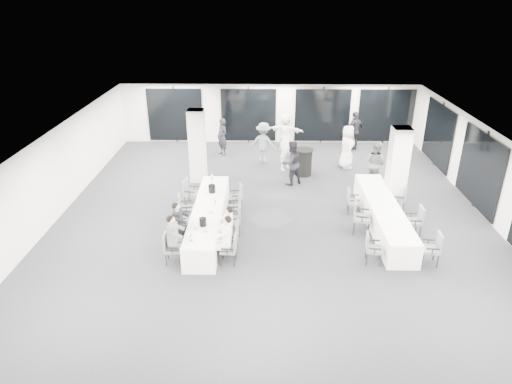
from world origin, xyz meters
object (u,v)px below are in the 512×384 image
at_px(banquet_table_side, 383,215).
at_px(standing_guest_f, 286,129).
at_px(chair_side_left_near, 371,246).
at_px(standing_guest_b, 291,160).
at_px(chair_main_left_fourth, 184,206).
at_px(chair_main_right_far, 238,195).
at_px(chair_main_right_near, 231,247).
at_px(standing_guest_e, 347,144).
at_px(chair_side_right_mid, 416,219).
at_px(banquet_table_main, 209,218).
at_px(standing_guest_h, 375,160).
at_px(cocktail_table, 304,162).
at_px(chair_main_right_second, 232,235).
at_px(chair_side_right_far, 401,197).
at_px(chair_main_right_mid, 235,217).
at_px(standing_guest_c, 264,140).
at_px(chair_side_left_mid, 359,215).
at_px(chair_main_left_near, 170,246).
at_px(chair_main_left_mid, 181,217).
at_px(ice_bucket_far, 212,189).
at_px(chair_side_right_near, 433,247).
at_px(chair_side_left_far, 352,200).
at_px(ice_bucket_near, 203,222).
at_px(chair_main_left_second, 175,232).
at_px(standing_guest_g, 222,135).
at_px(standing_guest_a, 286,145).
at_px(standing_guest_d, 355,128).

bearing_deg(banquet_table_side, standing_guest_f, 110.55).
height_order(chair_side_left_near, standing_guest_b, standing_guest_b).
relative_size(chair_main_left_fourth, chair_main_right_far, 1.11).
distance_m(chair_main_right_near, standing_guest_e, 8.52).
xyz_separation_m(banquet_table_side, chair_side_right_mid, (0.83, -0.58, 0.17)).
bearing_deg(chair_main_left_fourth, standing_guest_e, 120.41).
bearing_deg(standing_guest_e, chair_main_right_near, 145.49).
bearing_deg(banquet_table_main, standing_guest_h, 31.81).
relative_size(cocktail_table, chair_main_right_second, 1.13).
bearing_deg(chair_side_right_far, chair_main_right_mid, 121.79).
relative_size(chair_main_right_mid, chair_side_left_near, 1.14).
distance_m(chair_side_right_mid, standing_guest_h, 4.00).
bearing_deg(standing_guest_c, chair_side_left_mid, 133.55).
bearing_deg(chair_main_left_near, chair_main_right_far, 150.29).
bearing_deg(chair_main_left_mid, ice_bucket_far, 152.18).
height_order(chair_main_right_near, chair_side_left_near, chair_side_left_near).
xyz_separation_m(chair_main_right_second, chair_side_right_near, (5.47, -0.52, -0.01)).
relative_size(cocktail_table, chair_main_left_near, 1.21).
relative_size(chair_main_right_mid, chair_side_right_mid, 1.06).
relative_size(chair_side_left_far, standing_guest_h, 0.45).
bearing_deg(standing_guest_f, chair_main_right_mid, 97.68).
xyz_separation_m(cocktail_table, standing_guest_f, (-0.60, 3.09, 0.43)).
bearing_deg(chair_main_right_far, chair_main_left_fourth, 110.51).
distance_m(banquet_table_main, chair_side_right_mid, 6.31).
bearing_deg(chair_main_right_near, standing_guest_c, -3.73).
distance_m(standing_guest_b, ice_bucket_near, 5.52).
height_order(chair_main_right_second, standing_guest_h, standing_guest_h).
distance_m(chair_side_right_mid, standing_guest_c, 7.77).
relative_size(chair_main_left_second, ice_bucket_far, 3.38).
height_order(chair_side_left_near, standing_guest_e, standing_guest_e).
relative_size(chair_main_left_mid, standing_guest_f, 0.47).
relative_size(chair_main_left_near, standing_guest_b, 0.45).
bearing_deg(chair_side_left_far, standing_guest_h, 157.87).
bearing_deg(standing_guest_g, chair_side_right_far, 12.52).
bearing_deg(chair_main_right_second, banquet_table_side, -69.27).
bearing_deg(ice_bucket_far, ice_bucket_near, -90.43).
relative_size(chair_main_right_mid, chair_side_right_near, 1.07).
xyz_separation_m(chair_main_right_mid, standing_guest_c, (0.86, 6.26, 0.42)).
distance_m(standing_guest_a, standing_guest_d, 4.08).
bearing_deg(chair_side_right_far, standing_guest_g, 64.03).
distance_m(chair_main_left_fourth, chair_side_left_far, 5.52).
relative_size(chair_main_right_second, standing_guest_c, 0.48).
bearing_deg(cocktail_table, chair_main_left_mid, -130.87).
bearing_deg(standing_guest_h, cocktail_table, 27.57).
distance_m(chair_main_left_mid, chair_side_right_far, 7.30).
distance_m(standing_guest_a, standing_guest_e, 2.53).
distance_m(chair_side_left_far, standing_guest_a, 4.50).
xyz_separation_m(chair_main_left_mid, chair_side_right_mid, (7.13, -0.09, 0.02)).
height_order(chair_main_right_mid, ice_bucket_near, chair_main_right_mid).
distance_m(chair_side_left_near, standing_guest_a, 7.29).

